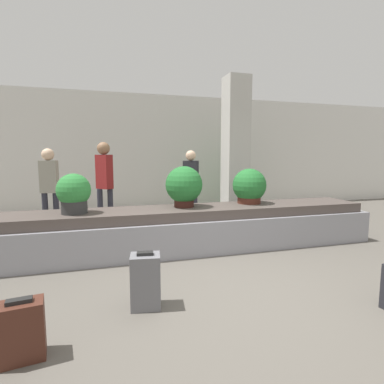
{
  "coord_description": "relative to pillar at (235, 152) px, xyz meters",
  "views": [
    {
      "loc": [
        -1.33,
        -2.91,
        1.5
      ],
      "look_at": [
        0.0,
        1.68,
        0.93
      ],
      "focal_mm": 28.0,
      "sensor_mm": 36.0,
      "label": 1
    }
  ],
  "objects": [
    {
      "name": "traveler_1",
      "position": [
        -3.8,
        0.33,
        -0.61
      ],
      "size": [
        0.35,
        0.23,
        1.66
      ],
      "rotation": [
        0.0,
        0.0,
        2.98
      ],
      "color": "#282833",
      "rests_on": "ground_plane"
    },
    {
      "name": "suitcase_1",
      "position": [
        -3.37,
        -3.72,
        -1.38
      ],
      "size": [
        0.34,
        0.25,
        0.47
      ],
      "rotation": [
        0.0,
        0.0,
        0.15
      ],
      "color": "#472319",
      "rests_on": "ground_plane"
    },
    {
      "name": "traveler_0",
      "position": [
        -2.76,
        0.2,
        -0.52
      ],
      "size": [
        0.35,
        0.36,
        1.79
      ],
      "rotation": [
        0.0,
        0.0,
        2.3
      ],
      "color": "#282833",
      "rests_on": "ground_plane"
    },
    {
      "name": "back_wall",
      "position": [
        -1.41,
        2.34,
        0.0
      ],
      "size": [
        18.0,
        0.06,
        3.2
      ],
      "color": "silver",
      "rests_on": "ground_plane"
    },
    {
      "name": "suitcase_0",
      "position": [
        -2.39,
        -3.19,
        -1.33
      ],
      "size": [
        0.32,
        0.28,
        0.57
      ],
      "rotation": [
        0.0,
        0.0,
        -0.14
      ],
      "color": "slate",
      "rests_on": "ground_plane"
    },
    {
      "name": "potted_plant_1",
      "position": [
        -1.52,
        -1.38,
        -0.57
      ],
      "size": [
        0.6,
        0.6,
        0.67
      ],
      "color": "#381914",
      "rests_on": "carousel"
    },
    {
      "name": "traveler_2",
      "position": [
        -0.89,
        0.43,
        -0.62
      ],
      "size": [
        0.37,
        0.33,
        1.64
      ],
      "rotation": [
        0.0,
        0.0,
        2.54
      ],
      "color": "#282833",
      "rests_on": "ground_plane"
    },
    {
      "name": "pillar",
      "position": [
        0.0,
        0.0,
        0.0
      ],
      "size": [
        0.49,
        0.49,
        3.2
      ],
      "color": "beige",
      "rests_on": "ground_plane"
    },
    {
      "name": "potted_plant_0",
      "position": [
        -3.19,
        -1.49,
        -0.62
      ],
      "size": [
        0.48,
        0.48,
        0.58
      ],
      "color": "#2D2D2D",
      "rests_on": "carousel"
    },
    {
      "name": "potted_plant_2",
      "position": [
        -0.32,
        -1.33,
        -0.62
      ],
      "size": [
        0.59,
        0.59,
        0.61
      ],
      "color": "#4C2319",
      "rests_on": "carousel"
    },
    {
      "name": "carousel",
      "position": [
        -1.41,
        -1.46,
        -1.27
      ],
      "size": [
        6.23,
        0.99,
        0.68
      ],
      "color": "gray",
      "rests_on": "ground_plane"
    },
    {
      "name": "decorated_tree",
      "position": [
        0.62,
        1.21,
        -0.27
      ],
      "size": [
        0.97,
        0.97,
        2.49
      ],
      "color": "#4C331E",
      "rests_on": "ground_plane"
    },
    {
      "name": "ground_plane",
      "position": [
        -1.41,
        -3.14,
        -1.6
      ],
      "size": [
        18.0,
        18.0,
        0.0
      ],
      "primitive_type": "plane",
      "color": "#59544C"
    }
  ]
}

